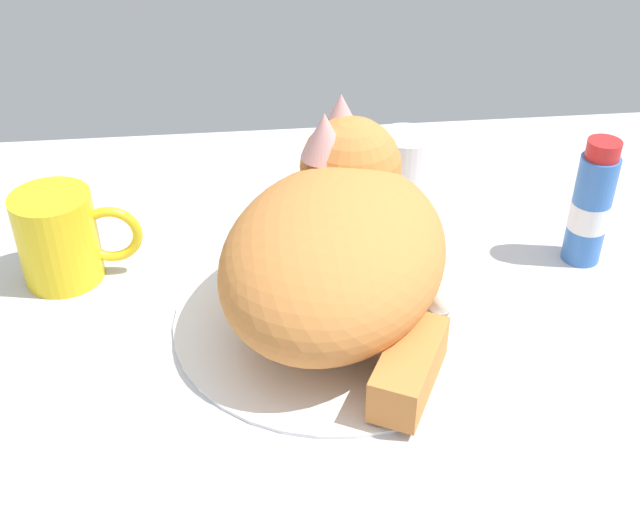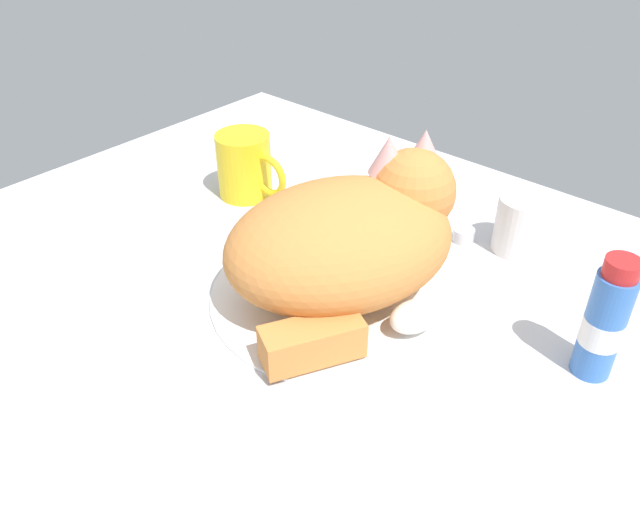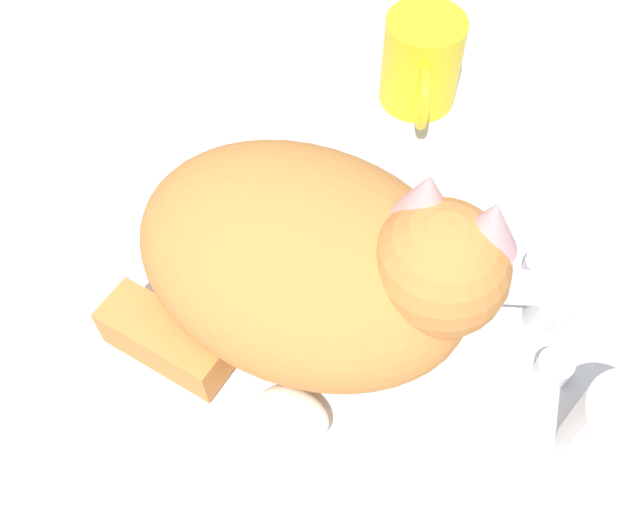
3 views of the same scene
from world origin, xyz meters
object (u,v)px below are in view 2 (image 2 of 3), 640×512
Objects in this scene: faucet at (430,215)px; rinse_cup at (521,224)px; toothpaste_bottle at (604,322)px; coffee_mug at (246,166)px; cat at (352,237)px.

faucet is 1.64× the size of rinse_cup.
faucet is 29.45cm from toothpaste_bottle.
toothpaste_bottle is (15.85, -15.32, 2.56)cm from rinse_cup.
toothpaste_bottle reaches higher than coffee_mug.
faucet is at bearing 156.88° from toothpaste_bottle.
rinse_cup is at bearing 64.03° from cat.
coffee_mug is at bearing 177.40° from toothpaste_bottle.
cat reaches higher than coffee_mug.
cat is 24.13cm from rinse_cup.
toothpaste_bottle reaches higher than faucet.
cat is at bearing -88.10° from faucet.
coffee_mug reaches higher than faucet.
rinse_cup is 22.19cm from toothpaste_bottle.
cat is 27.00cm from toothpaste_bottle.
cat is at bearing -115.97° from rinse_cup.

